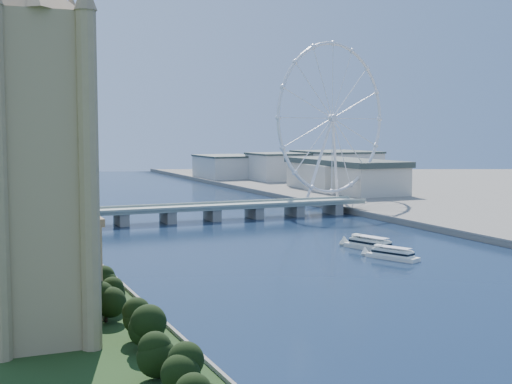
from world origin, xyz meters
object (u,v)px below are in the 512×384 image
tour_boat_far (370,250)px  victoria_tower (38,149)px  london_eye (332,119)px  tour_boat_near (393,259)px

tour_boat_far → victoria_tower: bearing=-164.9°
london_eye → tour_boat_near: (-90.96, -220.44, -67.52)m
victoria_tower → tour_boat_far: 206.79m
victoria_tower → tour_boat_near: bearing=25.9°
victoria_tower → tour_boat_near: size_ratio=3.98×
tour_boat_near → tour_boat_far: (4.72, 26.78, 0.00)m
tour_boat_near → victoria_tower: bearing=-177.4°
tour_boat_far → tour_boat_near: bearing=-117.1°
london_eye → tour_boat_near: 247.84m
victoria_tower → tour_boat_far: size_ratio=3.55×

